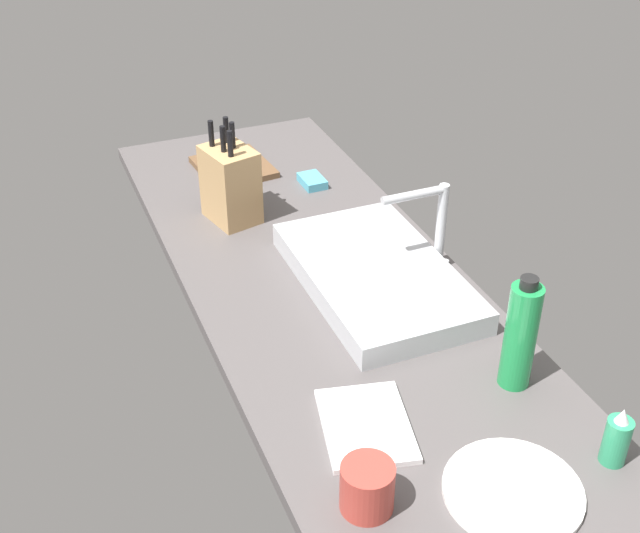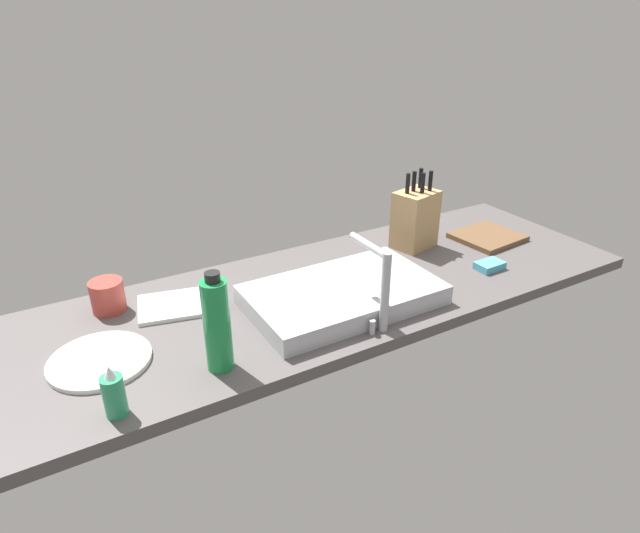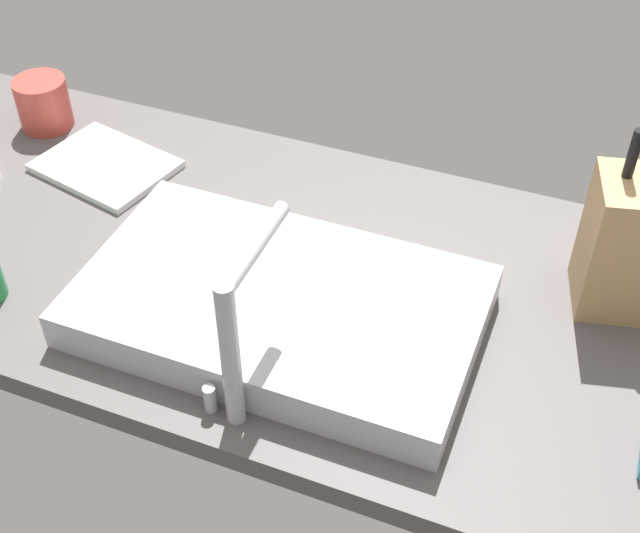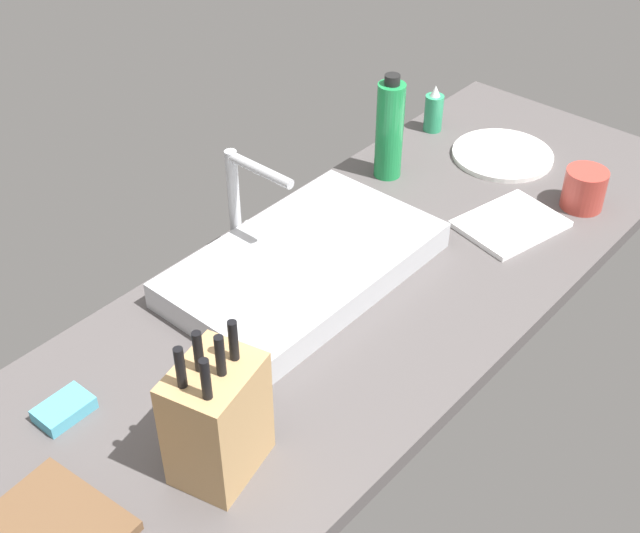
{
  "view_description": "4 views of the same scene",
  "coord_description": "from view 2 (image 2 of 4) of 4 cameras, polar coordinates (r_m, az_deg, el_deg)",
  "views": [
    {
      "loc": [
        143.89,
        -62.88,
        113.6
      ],
      "look_at": [
        -3.43,
        -2.66,
        9.4
      ],
      "focal_mm": 46.69,
      "sensor_mm": 36.0,
      "label": 1
    },
    {
      "loc": [
        73.83,
        122.39,
        81.26
      ],
      "look_at": [
        0.65,
        -3.51,
        9.56
      ],
      "focal_mm": 30.34,
      "sensor_mm": 36.0,
      "label": 2
    },
    {
      "loc": [
        -34.58,
        84.17,
        88.12
      ],
      "look_at": [
        -2.23,
        2.67,
        8.65
      ],
      "focal_mm": 48.2,
      "sensor_mm": 36.0,
      "label": 3
    },
    {
      "loc": [
        -95.21,
        -78.12,
        107.12
      ],
      "look_at": [
        -2.76,
        2.46,
        11.56
      ],
      "focal_mm": 47.28,
      "sensor_mm": 36.0,
      "label": 4
    }
  ],
  "objects": [
    {
      "name": "water_bottle",
      "position": [
        1.26,
        -10.81,
        -6.03
      ],
      "size": [
        6.3,
        6.3,
        24.96
      ],
      "color": "#1E8E47",
      "rests_on": "countertop_slab"
    },
    {
      "name": "soap_bottle",
      "position": [
        1.22,
        -20.92,
        -12.45
      ],
      "size": [
        4.67,
        4.67,
        12.14
      ],
      "color": "#2D9966",
      "rests_on": "countertop_slab"
    },
    {
      "name": "cutting_board",
      "position": [
        2.05,
        17.26,
        3.01
      ],
      "size": [
        23.89,
        21.76,
        1.8
      ],
      "primitive_type": "cube",
      "rotation": [
        0.0,
        0.0,
        0.09
      ],
      "color": "brown",
      "rests_on": "countertop_slab"
    },
    {
      "name": "sink_basin",
      "position": [
        1.54,
        2.41,
        -2.99
      ],
      "size": [
        53.56,
        31.85,
        5.65
      ],
      "primitive_type": "cube",
      "color": "#B7BABF",
      "rests_on": "countertop_slab"
    },
    {
      "name": "knife_block",
      "position": [
        1.9,
        10.0,
        4.99
      ],
      "size": [
        16.26,
        13.85,
        26.83
      ],
      "rotation": [
        0.0,
        0.0,
        0.24
      ],
      "color": "tan",
      "rests_on": "countertop_slab"
    },
    {
      "name": "faucet",
      "position": [
        1.39,
        6.28,
        -1.41
      ],
      "size": [
        5.5,
        16.86,
        22.33
      ],
      "color": "#B7BABF",
      "rests_on": "countertop_slab"
    },
    {
      "name": "coffee_mug",
      "position": [
        1.61,
        -21.5,
        -2.91
      ],
      "size": [
        9.17,
        9.17,
        9.0
      ],
      "primitive_type": "cylinder",
      "color": "#B23D33",
      "rests_on": "countertop_slab"
    },
    {
      "name": "dish_towel",
      "position": [
        1.58,
        -14.82,
        -3.94
      ],
      "size": [
        24.31,
        20.39,
        1.2
      ],
      "primitive_type": "cube",
      "rotation": [
        0.0,
        0.0,
        -0.22
      ],
      "color": "white",
      "rests_on": "countertop_slab"
    },
    {
      "name": "dish_sponge",
      "position": [
        1.82,
        17.46,
        0.1
      ],
      "size": [
        9.13,
        6.2,
        2.4
      ],
      "primitive_type": "cube",
      "rotation": [
        0.0,
        0.0,
        0.02
      ],
      "color": "#4CA3BC",
      "rests_on": "countertop_slab"
    },
    {
      "name": "countertop_slab",
      "position": [
        1.64,
        0.82,
        -2.88
      ],
      "size": [
        194.53,
        63.78,
        3.5
      ],
      "primitive_type": "cube",
      "color": "#514C4C",
      "rests_on": "ground"
    },
    {
      "name": "dinner_plate",
      "position": [
        1.41,
        -22.21,
        -9.15
      ],
      "size": [
        24.09,
        24.09,
        1.2
      ],
      "primitive_type": "cylinder",
      "color": "white",
      "rests_on": "countertop_slab"
    }
  ]
}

